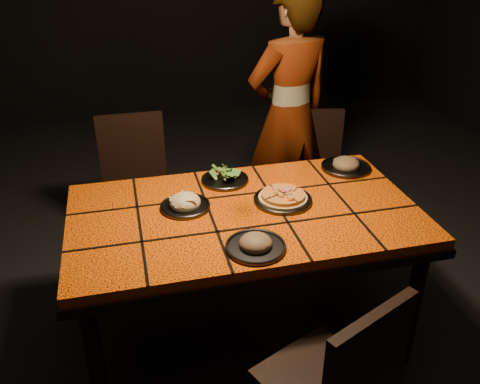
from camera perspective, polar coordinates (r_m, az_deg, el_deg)
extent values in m
cube|color=black|center=(2.82, 0.45, -15.71)|extent=(6.00, 7.00, 0.04)
cube|color=#FF5B08|center=(2.36, 0.51, -2.59)|extent=(1.60, 0.90, 0.05)
cube|color=black|center=(2.38, 0.51, -3.52)|extent=(1.62, 0.92, 0.04)
cylinder|color=black|center=(2.27, -15.84, -18.12)|extent=(0.07, 0.07, 0.66)
cylinder|color=black|center=(2.57, 18.77, -12.19)|extent=(0.07, 0.07, 0.66)
cylinder|color=black|center=(2.84, -15.80, -7.40)|extent=(0.07, 0.07, 0.66)
cylinder|color=black|center=(3.08, 11.84, -3.76)|extent=(0.07, 0.07, 0.66)
cube|color=black|center=(2.04, 9.17, -20.22)|extent=(0.52, 0.52, 0.04)
cube|color=black|center=(1.80, 14.07, -18.33)|extent=(0.37, 0.20, 0.43)
cylinder|color=black|center=(2.35, 8.63, -19.68)|extent=(0.03, 0.03, 0.40)
cube|color=black|center=(3.18, -11.45, -0.44)|extent=(0.41, 0.41, 0.04)
cube|color=black|center=(3.25, -12.06, 4.84)|extent=(0.41, 0.04, 0.45)
cylinder|color=black|center=(3.16, -13.86, -5.79)|extent=(0.03, 0.03, 0.42)
cylinder|color=black|center=(3.16, -7.90, -5.11)|extent=(0.03, 0.03, 0.42)
cylinder|color=black|center=(3.44, -14.00, -2.78)|extent=(0.03, 0.03, 0.42)
cylinder|color=black|center=(3.44, -8.54, -2.17)|extent=(0.03, 0.03, 0.42)
cube|color=black|center=(3.37, 8.39, 1.08)|extent=(0.46, 0.46, 0.04)
cube|color=black|center=(3.43, 8.20, 5.81)|extent=(0.38, 0.12, 0.42)
cylinder|color=black|center=(3.32, 5.91, -3.48)|extent=(0.03, 0.03, 0.39)
cylinder|color=black|center=(3.37, 11.17, -3.36)|extent=(0.03, 0.03, 0.39)
cylinder|color=black|center=(3.58, 5.31, -0.86)|extent=(0.03, 0.03, 0.39)
cylinder|color=black|center=(3.63, 10.19, -0.79)|extent=(0.03, 0.03, 0.39)
imported|color=brown|center=(3.31, 5.54, 8.54)|extent=(0.68, 0.53, 1.65)
cylinder|color=#3C3C41|center=(2.43, 4.82, -0.93)|extent=(0.28, 0.28, 0.01)
torus|color=#3C3C41|center=(2.42, 4.83, -0.76)|extent=(0.28, 0.28, 0.01)
cylinder|color=tan|center=(2.42, 4.83, -0.66)|extent=(0.30, 0.30, 0.01)
cylinder|color=orange|center=(2.41, 4.84, -0.35)|extent=(0.27, 0.27, 0.02)
cylinder|color=#3C3C41|center=(2.38, -6.15, -1.65)|extent=(0.23, 0.23, 0.01)
torus|color=#3C3C41|center=(2.37, -6.16, -1.49)|extent=(0.23, 0.23, 0.01)
ellipsoid|color=beige|center=(2.36, -6.18, -1.13)|extent=(0.14, 0.14, 0.08)
cylinder|color=#3C3C41|center=(2.60, -1.70, 1.33)|extent=(0.24, 0.24, 0.01)
torus|color=#3C3C41|center=(2.60, -1.70, 1.49)|extent=(0.24, 0.24, 0.01)
cylinder|color=#3C3C41|center=(2.08, 1.76, -6.22)|extent=(0.25, 0.25, 0.01)
torus|color=#3C3C41|center=(2.08, 1.77, -6.04)|extent=(0.25, 0.25, 0.01)
ellipsoid|color=brown|center=(2.07, 1.78, -5.62)|extent=(0.15, 0.15, 0.08)
cylinder|color=#3C3C41|center=(2.80, 11.79, 2.70)|extent=(0.26, 0.26, 0.01)
torus|color=#3C3C41|center=(2.79, 11.81, 2.85)|extent=(0.27, 0.27, 0.01)
ellipsoid|color=brown|center=(2.78, 11.85, 3.21)|extent=(0.16, 0.16, 0.09)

